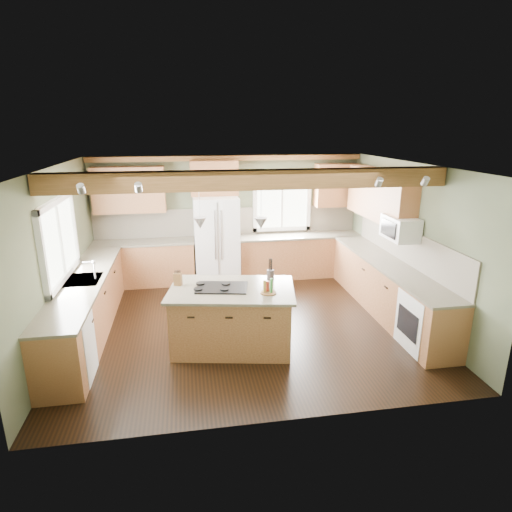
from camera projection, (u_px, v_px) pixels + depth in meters
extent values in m
plane|color=black|center=(246.00, 324.00, 7.14)|extent=(5.60, 5.60, 0.00)
plane|color=silver|center=(245.00, 165.00, 6.38)|extent=(5.60, 5.60, 0.00)
plane|color=#475139|center=(229.00, 217.00, 9.12)|extent=(5.60, 0.00, 5.60)
plane|color=#475139|center=(58.00, 258.00, 6.32)|extent=(0.00, 5.00, 5.00)
plane|color=#475139|center=(410.00, 241.00, 7.20)|extent=(0.00, 5.00, 5.00)
cube|color=#503317|center=(252.00, 180.00, 5.76)|extent=(5.55, 0.26, 0.26)
cube|color=#503317|center=(228.00, 158.00, 8.66)|extent=(5.55, 0.20, 0.10)
cube|color=brown|center=(229.00, 221.00, 9.13)|extent=(5.58, 0.03, 0.58)
cube|color=brown|center=(407.00, 246.00, 7.28)|extent=(0.03, 3.70, 0.58)
cube|color=brown|center=(145.00, 264.00, 8.81)|extent=(2.02, 0.60, 0.88)
cube|color=#4B4437|center=(143.00, 242.00, 8.67)|extent=(2.06, 0.64, 0.04)
cube|color=brown|center=(299.00, 256.00, 9.32)|extent=(2.62, 0.60, 0.88)
cube|color=#4B4437|center=(300.00, 236.00, 9.19)|extent=(2.66, 0.64, 0.04)
cube|color=brown|center=(87.00, 308.00, 6.67)|extent=(0.60, 3.70, 0.88)
cube|color=#4B4437|center=(83.00, 281.00, 6.53)|extent=(0.64, 3.74, 0.04)
cube|color=brown|center=(387.00, 289.00, 7.46)|extent=(0.60, 3.70, 0.88)
cube|color=#4B4437|center=(389.00, 264.00, 7.32)|extent=(0.64, 3.74, 0.04)
cube|color=brown|center=(129.00, 190.00, 8.45)|extent=(1.40, 0.35, 0.90)
cube|color=brown|center=(214.00, 178.00, 8.66)|extent=(0.96, 0.35, 0.70)
cube|color=brown|center=(380.00, 195.00, 7.84)|extent=(0.35, 2.20, 0.90)
cube|color=brown|center=(336.00, 185.00, 9.13)|extent=(0.90, 0.35, 0.90)
cube|color=white|center=(58.00, 240.00, 6.30)|extent=(0.04, 1.60, 1.05)
cube|color=white|center=(282.00, 204.00, 9.21)|extent=(1.10, 0.04, 1.00)
cube|color=#262628|center=(83.00, 280.00, 6.53)|extent=(0.50, 0.65, 0.03)
cylinder|color=#B2B2B7|center=(95.00, 271.00, 6.52)|extent=(0.02, 0.02, 0.28)
cube|color=white|center=(66.00, 350.00, 5.45)|extent=(0.60, 0.60, 0.84)
cube|color=white|center=(427.00, 322.00, 6.23)|extent=(0.60, 0.72, 0.84)
cube|color=white|center=(400.00, 228.00, 7.05)|extent=(0.40, 0.70, 0.38)
cone|color=#B2B2B7|center=(200.00, 223.00, 5.90)|extent=(0.18, 0.18, 0.16)
cone|color=#B2B2B7|center=(261.00, 223.00, 5.88)|extent=(0.18, 0.18, 0.16)
cube|color=white|center=(217.00, 240.00, 8.83)|extent=(0.90, 0.74, 1.80)
cube|color=olive|center=(232.00, 319.00, 6.31)|extent=(1.84, 1.32, 0.88)
cube|color=#4B4437|center=(232.00, 290.00, 6.18)|extent=(1.97, 1.45, 0.04)
cube|color=black|center=(222.00, 288.00, 6.17)|extent=(0.81, 0.61, 0.02)
cube|color=brown|center=(178.00, 279.00, 6.27)|extent=(0.13, 0.11, 0.18)
cylinder|color=#443D36|center=(270.00, 275.00, 6.51)|extent=(0.12, 0.12, 0.15)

